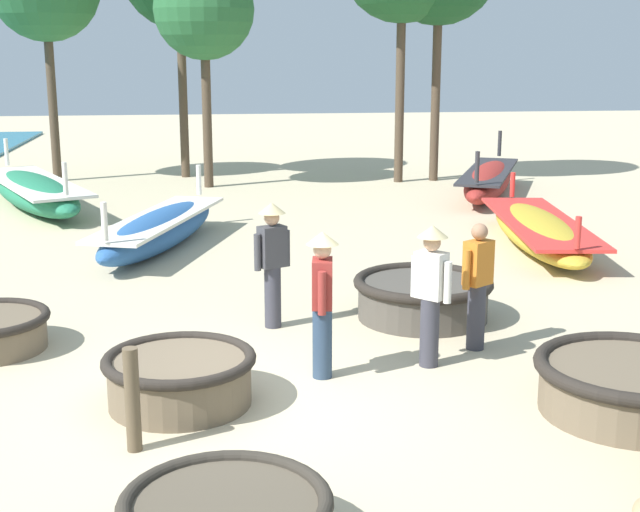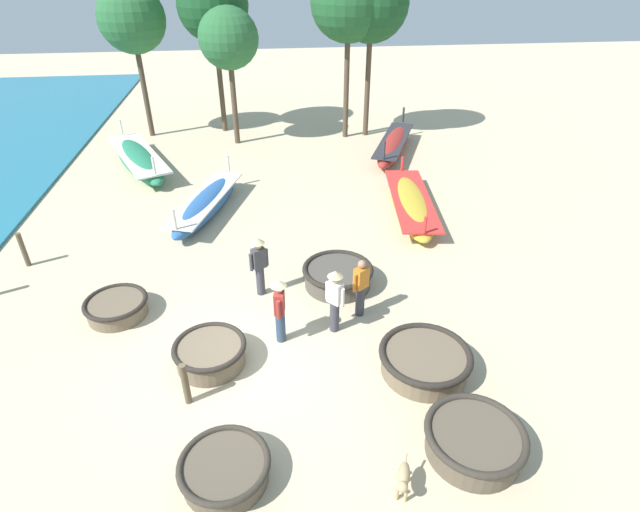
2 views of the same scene
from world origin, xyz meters
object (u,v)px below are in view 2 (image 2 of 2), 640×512
at_px(fisherman_with_hat, 335,297).
at_px(tree_center, 213,6).
at_px(long_boat_red_hull, 393,145).
at_px(coracle_upturned, 425,360).
at_px(tree_right_mid, 228,39).
at_px(tree_rightmost, 371,4).
at_px(fisherman_crouching, 259,263).
at_px(long_boat_ochre_hull, 139,159).
at_px(coracle_front_left, 210,353).
at_px(fisherman_standing_right, 361,286).
at_px(tree_leftmost, 132,19).
at_px(long_boat_white_hull, 206,204).
at_px(mooring_post_inland, 185,384).
at_px(tree_left_mid, 349,3).
at_px(coracle_tilted, 474,440).
at_px(dog, 403,478).
at_px(long_boat_green_hull, 411,203).
at_px(mooring_post_mid_beach, 23,250).
at_px(fisherman_hauling, 280,307).
at_px(coracle_front_right, 338,275).
at_px(coracle_center, 117,307).
at_px(coracle_beside_post, 225,469).

height_order(fisherman_with_hat, tree_center, tree_center).
bearing_deg(long_boat_red_hull, coracle_upturned, -101.16).
xyz_separation_m(tree_right_mid, tree_rightmost, (6.15, 0.46, 1.22)).
height_order(fisherman_with_hat, fisherman_crouching, same).
relative_size(long_boat_red_hull, long_boat_ochre_hull, 0.92).
relative_size(coracle_front_left, fisherman_standing_right, 1.01).
distance_m(long_boat_red_hull, tree_rightmost, 6.03).
bearing_deg(fisherman_crouching, tree_leftmost, 109.98).
height_order(long_boat_white_hull, mooring_post_inland, long_boat_white_hull).
bearing_deg(tree_left_mid, coracle_upturned, -93.17).
height_order(coracle_tilted, dog, coracle_tilted).
height_order(coracle_tilted, tree_right_mid, tree_right_mid).
xyz_separation_m(long_boat_green_hull, mooring_post_mid_beach, (-11.81, -2.07, 0.22)).
height_order(long_boat_ochre_hull, fisherman_hauling, fisherman_hauling).
height_order(fisherman_standing_right, fisherman_hauling, fisherman_hauling).
xyz_separation_m(coracle_front_right, long_boat_ochre_hull, (-6.83, 9.24, 0.07)).
height_order(long_boat_ochre_hull, tree_right_mid, tree_right_mid).
bearing_deg(fisherman_standing_right, fisherman_crouching, 154.01).
relative_size(long_boat_white_hull, long_boat_ochre_hull, 0.85).
relative_size(long_boat_green_hull, dog, 8.35).
relative_size(tree_center, tree_rightmost, 0.98).
distance_m(long_boat_white_hull, tree_left_mid, 11.05).
bearing_deg(long_boat_green_hull, mooring_post_inland, -130.90).
xyz_separation_m(coracle_center, tree_center, (2.03, 14.55, 5.33)).
xyz_separation_m(long_boat_white_hull, tree_rightmost, (7.03, 7.67, 5.35)).
height_order(coracle_beside_post, fisherman_hauling, fisherman_hauling).
bearing_deg(fisherman_with_hat, tree_leftmost, 113.46).
height_order(coracle_beside_post, coracle_tilted, coracle_tilted).
bearing_deg(coracle_upturned, mooring_post_inland, -176.86).
height_order(fisherman_crouching, tree_left_mid, tree_left_mid).
bearing_deg(long_boat_red_hull, coracle_beside_post, -113.83).
distance_m(coracle_center, tree_left_mid, 16.08).
height_order(long_boat_ochre_hull, tree_leftmost, tree_leftmost).
distance_m(coracle_front_right, tree_left_mid, 13.64).
bearing_deg(long_boat_white_hull, mooring_post_inland, -88.49).
bearing_deg(coracle_tilted, fisherman_crouching, 124.54).
relative_size(fisherman_crouching, mooring_post_mid_beach, 1.60).
height_order(long_boat_red_hull, tree_rightmost, tree_rightmost).
xyz_separation_m(coracle_beside_post, dog, (2.92, -0.61, 0.12)).
xyz_separation_m(long_boat_ochre_hull, fisherman_hauling, (5.20, -11.28, 0.57)).
distance_m(coracle_tilted, long_boat_green_hull, 9.69).
bearing_deg(fisherman_crouching, mooring_post_inland, -113.24).
xyz_separation_m(coracle_center, coracle_front_right, (5.59, 0.62, 0.06)).
height_order(coracle_tilted, long_boat_white_hull, long_boat_white_hull).
bearing_deg(dog, coracle_center, 136.46).
relative_size(long_boat_white_hull, fisherman_hauling, 2.98).
xyz_separation_m(coracle_beside_post, fisherman_standing_right, (3.11, 4.17, 0.58)).
xyz_separation_m(mooring_post_mid_beach, mooring_post_inland, (5.08, -5.70, -0.03)).
height_order(long_boat_ochre_hull, tree_center, tree_center).
distance_m(long_boat_white_hull, long_boat_ochre_hull, 5.41).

